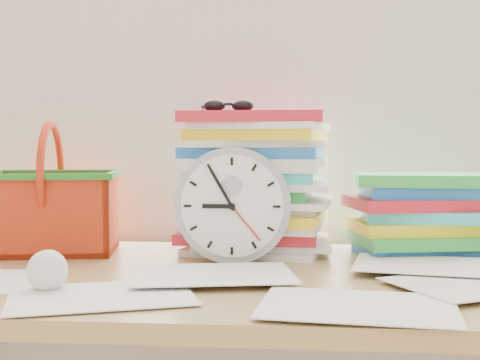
# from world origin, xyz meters

# --- Properties ---
(curtain) EXTENTS (2.40, 0.01, 2.50)m
(curtain) POSITION_xyz_m (0.00, 1.98, 1.30)
(curtain) COLOR white
(curtain) RESTS_ON room_shell
(desk) EXTENTS (1.40, 0.70, 0.75)m
(desk) POSITION_xyz_m (0.00, 1.60, 0.68)
(desk) COLOR #A5854D
(desk) RESTS_ON ground
(paper_stack) EXTENTS (0.33, 0.28, 0.30)m
(paper_stack) POSITION_xyz_m (0.04, 1.83, 0.90)
(paper_stack) COLOR white
(paper_stack) RESTS_ON desk
(clock) EXTENTS (0.23, 0.05, 0.23)m
(clock) POSITION_xyz_m (0.01, 1.70, 0.86)
(clock) COLOR #9FA4AA
(clock) RESTS_ON desk
(sunglasses) EXTENTS (0.13, 0.12, 0.03)m
(sunglasses) POSITION_xyz_m (-0.01, 1.81, 1.06)
(sunglasses) COLOR black
(sunglasses) RESTS_ON paper_stack
(book_stack) EXTENTS (0.31, 0.25, 0.17)m
(book_stack) POSITION_xyz_m (0.40, 1.81, 0.84)
(book_stack) COLOR white
(book_stack) RESTS_ON desk
(basket) EXTENTS (0.31, 0.26, 0.28)m
(basket) POSITION_xyz_m (-0.39, 1.79, 0.89)
(basket) COLOR red
(basket) RESTS_ON desk
(crumpled_ball) EXTENTS (0.07, 0.07, 0.07)m
(crumpled_ball) POSITION_xyz_m (-0.26, 1.42, 0.78)
(crumpled_ball) COLOR white
(crumpled_ball) RESTS_ON desk
(scattered_papers) EXTENTS (1.26, 0.42, 0.02)m
(scattered_papers) POSITION_xyz_m (0.00, 1.60, 0.76)
(scattered_papers) COLOR white
(scattered_papers) RESTS_ON desk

